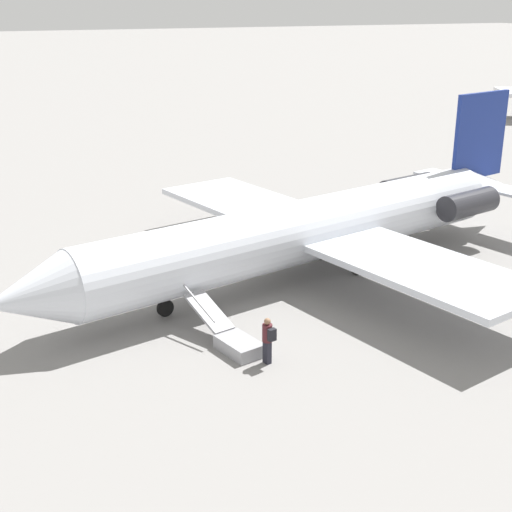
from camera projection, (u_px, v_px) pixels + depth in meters
name	position (u px, v px, depth m)	size (l,w,h in m)	color
ground_plane	(303.00, 277.00, 33.19)	(600.00, 600.00, 0.00)	gray
airplane_main	(320.00, 226.00, 32.98)	(29.45, 22.28, 7.58)	silver
boarding_stairs	(232.00, 339.00, 26.25)	(1.76, 4.14, 1.83)	#99999E
passenger	(268.00, 338.00, 24.94)	(0.39, 0.56, 1.74)	#23232D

